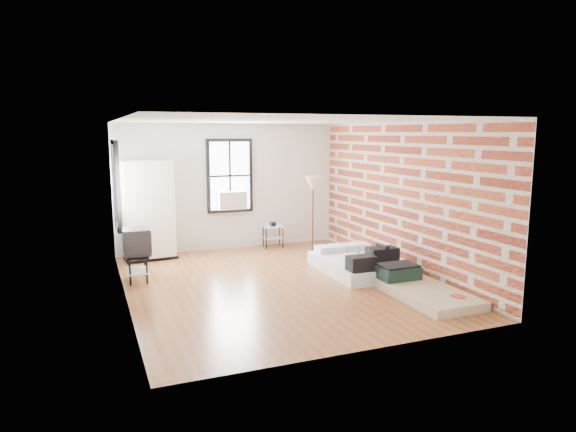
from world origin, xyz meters
name	(u,v)px	position (x,y,z in m)	size (l,w,h in m)	color
ground	(277,284)	(0.00, 0.00, 0.00)	(6.00, 6.00, 0.00)	brown
room_shell	(281,182)	(0.23, 0.36, 1.74)	(5.02, 6.02, 2.80)	silver
mattress_main	(361,263)	(1.74, 0.13, 0.17)	(1.42, 1.91, 0.60)	white
mattress_bare	(419,288)	(1.93, -1.44, 0.12)	(0.96, 1.82, 0.39)	tan
wardrobe	(148,210)	(-1.83, 2.65, 1.02)	(1.09, 0.69, 2.05)	black
side_table	(273,231)	(0.93, 2.72, 0.39)	(0.48, 0.40, 0.58)	black
floor_lamp	(313,187)	(1.55, 1.89, 1.43)	(0.36, 0.36, 1.68)	#322010
tv_stand	(137,244)	(-2.21, 1.09, 0.67)	(0.50, 0.68, 0.94)	black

